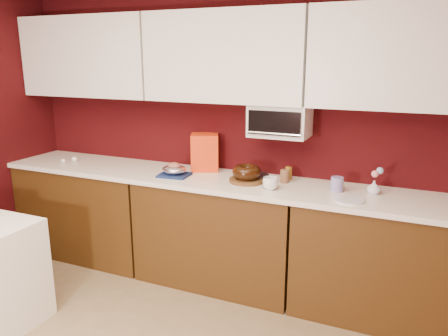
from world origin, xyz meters
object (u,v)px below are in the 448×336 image
at_px(foil_ham_nest, 174,170).
at_px(flower_vase, 374,186).
at_px(toaster_oven, 280,120).
at_px(coffee_mug, 271,182).
at_px(blue_jar, 337,184).
at_px(bundt_cake, 247,172).
at_px(pandoro_box, 205,152).

relative_size(foil_ham_nest, flower_vase, 1.84).
distance_m(toaster_oven, coffee_mug, 0.51).
distance_m(coffee_mug, blue_jar, 0.48).
xyz_separation_m(bundt_cake, pandoro_box, (-0.46, 0.21, 0.08)).
bearing_deg(foil_ham_nest, bundt_cake, 7.17).
bearing_deg(bundt_cake, blue_jar, 2.52).
relative_size(bundt_cake, foil_ham_nest, 1.09).
bearing_deg(blue_jar, coffee_mug, -161.99).
bearing_deg(coffee_mug, blue_jar, 18.01).
relative_size(bundt_cake, blue_jar, 2.09).
height_order(coffee_mug, flower_vase, same).
distance_m(toaster_oven, bundt_cake, 0.48).
height_order(toaster_oven, foil_ham_nest, toaster_oven).
xyz_separation_m(pandoro_box, coffee_mug, (0.70, -0.33, -0.10)).
xyz_separation_m(toaster_oven, foil_ham_nest, (-0.81, -0.24, -0.42)).
height_order(foil_ham_nest, flower_vase, flower_vase).
relative_size(pandoro_box, coffee_mug, 2.80).
xyz_separation_m(foil_ham_nest, coffee_mug, (0.84, -0.04, 0.00)).
xyz_separation_m(bundt_cake, coffee_mug, (0.23, -0.12, -0.02)).
height_order(blue_jar, flower_vase, flower_vase).
height_order(bundt_cake, coffee_mug, bundt_cake).
xyz_separation_m(coffee_mug, flower_vase, (0.71, 0.19, -0.00)).
relative_size(foil_ham_nest, blue_jar, 1.92).
distance_m(blue_jar, flower_vase, 0.26).
bearing_deg(pandoro_box, toaster_oven, -28.09).
distance_m(foil_ham_nest, pandoro_box, 0.33).
bearing_deg(pandoro_box, foil_ham_nest, -140.75).
bearing_deg(flower_vase, pandoro_box, 174.53).
bearing_deg(bundt_cake, pandoro_box, 155.88).
height_order(foil_ham_nest, blue_jar, blue_jar).
xyz_separation_m(toaster_oven, bundt_cake, (-0.21, -0.17, -0.39)).
bearing_deg(flower_vase, coffee_mug, -164.84).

